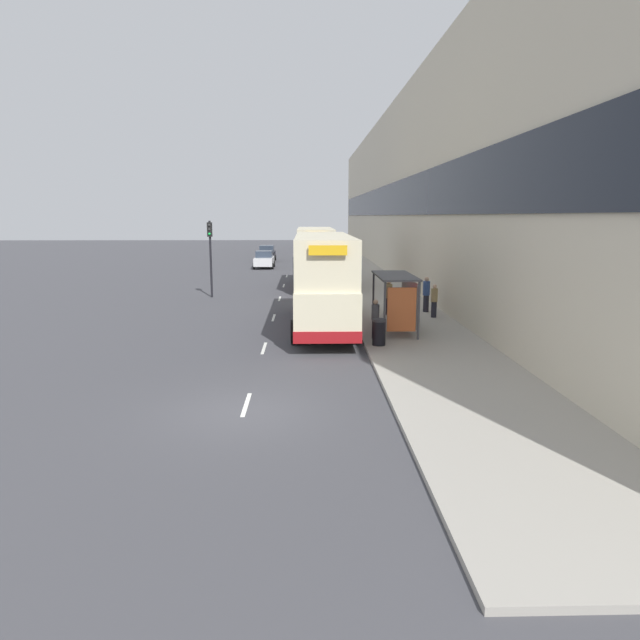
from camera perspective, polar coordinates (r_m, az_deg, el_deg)
ground_plane at (r=15.57m, az=-7.62°, el=-9.15°), size 220.00×220.00×0.00m
pavement at (r=53.55m, az=3.77°, el=4.88°), size 5.00×93.00×0.14m
terrace_facade at (r=53.85m, az=8.20°, el=12.52°), size 3.10×93.00×14.59m
lane_mark_0 at (r=16.16m, az=-7.38°, el=-8.38°), size 0.12×2.00×0.01m
lane_mark_1 at (r=22.74m, az=-5.62°, el=-2.82°), size 0.12×2.00×0.01m
lane_mark_2 at (r=29.45m, az=-4.66°, el=0.23°), size 0.12×2.00×0.01m
lane_mark_3 at (r=36.21m, az=-4.06°, el=2.14°), size 0.12×2.00×0.01m
lane_mark_4 at (r=43.01m, az=-3.65°, el=3.45°), size 0.12×2.00×0.01m
lane_mark_5 at (r=49.82m, az=-3.35°, el=4.40°), size 0.12×2.00×0.01m
bus_shelter at (r=25.14m, az=7.98°, el=2.73°), size 1.60×4.20×2.48m
double_decker_bus_near at (r=26.56m, az=0.31°, el=4.13°), size 2.85×11.50×4.30m
double_decker_bus_ahead at (r=41.74m, az=-0.48°, el=6.40°), size 2.85×10.32×4.30m
car_0 at (r=72.31m, az=-0.22°, el=6.96°), size 1.99×4.34×1.73m
car_1 at (r=66.57m, az=-5.34°, el=6.64°), size 1.99×4.34×1.81m
car_2 at (r=57.84m, az=-5.60°, el=6.04°), size 2.01×4.33×1.71m
car_3 at (r=83.97m, az=-0.98°, el=7.46°), size 2.04×4.32×1.85m
pedestrian_at_shelter at (r=30.78m, az=10.58°, el=2.57°), size 0.37×0.37×1.86m
pedestrian_1 at (r=29.14m, az=11.35°, el=1.93°), size 0.33×0.33×1.68m
pedestrian_2 at (r=23.74m, az=5.55°, el=0.14°), size 0.33×0.33×1.64m
pedestrian_3 at (r=29.57m, az=6.87°, el=2.33°), size 0.36×0.36×1.83m
litter_bin at (r=22.58m, az=5.92°, el=-1.19°), size 0.55×0.55×1.05m
traffic_light_far_kerb at (r=37.14m, az=-10.92°, el=7.26°), size 0.30×0.32×4.87m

